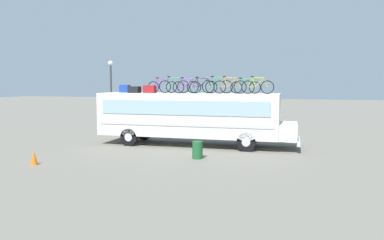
{
  "coord_description": "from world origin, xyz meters",
  "views": [
    {
      "loc": [
        5.57,
        -19.81,
        3.53
      ],
      "look_at": [
        0.23,
        0.0,
        1.42
      ],
      "focal_mm": 34.44,
      "sensor_mm": 36.0,
      "label": 1
    }
  ],
  "objects_px": {
    "trash_bin": "(197,150)",
    "street_lamp": "(111,84)",
    "luggage_bag_1": "(125,89)",
    "rooftop_bicycle_1": "(162,86)",
    "luggage_bag_3": "(150,89)",
    "rooftop_bicycle_3": "(187,87)",
    "rooftop_bicycle_5": "(217,86)",
    "rooftop_bicycle_2": "(174,86)",
    "rooftop_bicycle_7": "(245,87)",
    "luggage_bag_2": "(134,90)",
    "traffic_cone": "(34,158)",
    "rooftop_bicycle_8": "(258,86)",
    "bus": "(191,115)",
    "rooftop_bicycle_6": "(230,86)",
    "rooftop_bicycle_4": "(202,86)"
  },
  "relations": [
    {
      "from": "traffic_cone",
      "to": "street_lamp",
      "type": "xyz_separation_m",
      "value": [
        -2.98,
        12.88,
        3.07
      ]
    },
    {
      "from": "luggage_bag_2",
      "to": "rooftop_bicycle_7",
      "type": "distance_m",
      "value": 6.28
    },
    {
      "from": "bus",
      "to": "rooftop_bicycle_6",
      "type": "relative_size",
      "value": 6.18
    },
    {
      "from": "luggage_bag_3",
      "to": "rooftop_bicycle_5",
      "type": "distance_m",
      "value": 3.84
    },
    {
      "from": "rooftop_bicycle_6",
      "to": "street_lamp",
      "type": "relative_size",
      "value": 0.35
    },
    {
      "from": "luggage_bag_2",
      "to": "luggage_bag_3",
      "type": "relative_size",
      "value": 0.93
    },
    {
      "from": "bus",
      "to": "traffic_cone",
      "type": "bearing_deg",
      "value": -128.22
    },
    {
      "from": "rooftop_bicycle_5",
      "to": "rooftop_bicycle_7",
      "type": "bearing_deg",
      "value": 1.09
    },
    {
      "from": "rooftop_bicycle_8",
      "to": "trash_bin",
      "type": "height_order",
      "value": "rooftop_bicycle_8"
    },
    {
      "from": "rooftop_bicycle_7",
      "to": "rooftop_bicycle_8",
      "type": "distance_m",
      "value": 0.82
    },
    {
      "from": "rooftop_bicycle_1",
      "to": "rooftop_bicycle_7",
      "type": "relative_size",
      "value": 1.06
    },
    {
      "from": "rooftop_bicycle_3",
      "to": "rooftop_bicycle_6",
      "type": "height_order",
      "value": "rooftop_bicycle_6"
    },
    {
      "from": "rooftop_bicycle_5",
      "to": "rooftop_bicycle_6",
      "type": "distance_m",
      "value": 0.86
    },
    {
      "from": "rooftop_bicycle_2",
      "to": "rooftop_bicycle_8",
      "type": "bearing_deg",
      "value": -1.9
    },
    {
      "from": "rooftop_bicycle_4",
      "to": "rooftop_bicycle_5",
      "type": "xyz_separation_m",
      "value": [
        0.85,
        0.09,
        0.02
      ]
    },
    {
      "from": "rooftop_bicycle_2",
      "to": "rooftop_bicycle_3",
      "type": "height_order",
      "value": "rooftop_bicycle_2"
    },
    {
      "from": "rooftop_bicycle_1",
      "to": "traffic_cone",
      "type": "xyz_separation_m",
      "value": [
        -3.52,
        -6.52,
        -2.99
      ]
    },
    {
      "from": "rooftop_bicycle_3",
      "to": "rooftop_bicycle_5",
      "type": "distance_m",
      "value": 1.68
    },
    {
      "from": "street_lamp",
      "to": "rooftop_bicycle_5",
      "type": "bearing_deg",
      "value": -32.47
    },
    {
      "from": "luggage_bag_2",
      "to": "rooftop_bicycle_5",
      "type": "bearing_deg",
      "value": 6.06
    },
    {
      "from": "rooftop_bicycle_3",
      "to": "rooftop_bicycle_5",
      "type": "relative_size",
      "value": 0.93
    },
    {
      "from": "luggage_bag_2",
      "to": "traffic_cone",
      "type": "relative_size",
      "value": 1.0
    },
    {
      "from": "luggage_bag_3",
      "to": "rooftop_bicycle_2",
      "type": "xyz_separation_m",
      "value": [
        1.4,
        0.13,
        0.18
      ]
    },
    {
      "from": "luggage_bag_1",
      "to": "rooftop_bicycle_1",
      "type": "distance_m",
      "value": 2.54
    },
    {
      "from": "rooftop_bicycle_6",
      "to": "trash_bin",
      "type": "xyz_separation_m",
      "value": [
        -0.95,
        -3.27,
        -2.91
      ]
    },
    {
      "from": "luggage_bag_1",
      "to": "rooftop_bicycle_7",
      "type": "bearing_deg",
      "value": -1.06
    },
    {
      "from": "rooftop_bicycle_8",
      "to": "traffic_cone",
      "type": "relative_size",
      "value": 2.76
    },
    {
      "from": "rooftop_bicycle_1",
      "to": "rooftop_bicycle_8",
      "type": "bearing_deg",
      "value": -1.94
    },
    {
      "from": "rooftop_bicycle_5",
      "to": "trash_bin",
      "type": "bearing_deg",
      "value": -92.92
    },
    {
      "from": "bus",
      "to": "luggage_bag_3",
      "type": "height_order",
      "value": "luggage_bag_3"
    },
    {
      "from": "luggage_bag_1",
      "to": "rooftop_bicycle_1",
      "type": "xyz_separation_m",
      "value": [
        2.5,
        -0.4,
        0.14
      ]
    },
    {
      "from": "trash_bin",
      "to": "street_lamp",
      "type": "height_order",
      "value": "street_lamp"
    },
    {
      "from": "rooftop_bicycle_2",
      "to": "rooftop_bicycle_5",
      "type": "relative_size",
      "value": 1.03
    },
    {
      "from": "rooftop_bicycle_5",
      "to": "rooftop_bicycle_2",
      "type": "bearing_deg",
      "value": -173.76
    },
    {
      "from": "luggage_bag_1",
      "to": "rooftop_bicycle_6",
      "type": "distance_m",
      "value": 6.41
    },
    {
      "from": "rooftop_bicycle_3",
      "to": "street_lamp",
      "type": "bearing_deg",
      "value": 140.21
    },
    {
      "from": "rooftop_bicycle_7",
      "to": "trash_bin",
      "type": "bearing_deg",
      "value": -115.09
    },
    {
      "from": "luggage_bag_2",
      "to": "rooftop_bicycle_2",
      "type": "relative_size",
      "value": 0.35
    },
    {
      "from": "bus",
      "to": "traffic_cone",
      "type": "xyz_separation_m",
      "value": [
        -5.19,
        -6.59,
        -1.39
      ]
    },
    {
      "from": "trash_bin",
      "to": "street_lamp",
      "type": "bearing_deg",
      "value": 133.94
    },
    {
      "from": "rooftop_bicycle_1",
      "to": "rooftop_bicycle_7",
      "type": "distance_m",
      "value": 4.67
    },
    {
      "from": "luggage_bag_2",
      "to": "rooftop_bicycle_7",
      "type": "xyz_separation_m",
      "value": [
        6.25,
        0.53,
        0.18
      ]
    },
    {
      "from": "rooftop_bicycle_4",
      "to": "street_lamp",
      "type": "relative_size",
      "value": 0.34
    },
    {
      "from": "luggage_bag_3",
      "to": "trash_bin",
      "type": "height_order",
      "value": "luggage_bag_3"
    },
    {
      "from": "rooftop_bicycle_3",
      "to": "rooftop_bicycle_4",
      "type": "distance_m",
      "value": 0.88
    },
    {
      "from": "luggage_bag_3",
      "to": "rooftop_bicycle_3",
      "type": "bearing_deg",
      "value": -4.64
    },
    {
      "from": "luggage_bag_3",
      "to": "street_lamp",
      "type": "relative_size",
      "value": 0.13
    },
    {
      "from": "rooftop_bicycle_2",
      "to": "rooftop_bicycle_7",
      "type": "height_order",
      "value": "rooftop_bicycle_2"
    },
    {
      "from": "rooftop_bicycle_5",
      "to": "rooftop_bicycle_8",
      "type": "bearing_deg",
      "value": -10.6
    },
    {
      "from": "traffic_cone",
      "to": "street_lamp",
      "type": "bearing_deg",
      "value": 103.02
    }
  ]
}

